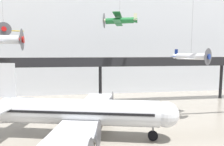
{
  "coord_description": "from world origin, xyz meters",
  "views": [
    {
      "loc": [
        -3.96,
        -15.22,
        11.41
      ],
      "look_at": [
        0.04,
        11.67,
        8.64
      ],
      "focal_mm": 32.0,
      "sensor_mm": 36.0,
      "label": 1
    }
  ],
  "objects": [
    {
      "name": "suspended_plane_green_biplane",
      "position": [
        3.86,
        26.48,
        18.09
      ],
      "size": [
        7.44,
        8.9,
        7.05
      ],
      "rotation": [
        0.0,
        0.0,
        2.88
      ],
      "color": "#1E6B33"
    },
    {
      "name": "suspended_plane_yellow_lowwing",
      "position": [
        -19.21,
        27.39,
        16.04
      ],
      "size": [
        7.16,
        6.16,
        9.01
      ],
      "rotation": [
        0.0,
        0.0,
        5.08
      ],
      "color": "yellow"
    },
    {
      "name": "airliner_silver_main",
      "position": [
        -4.59,
        11.11,
        3.51
      ],
      "size": [
        26.33,
        30.47,
        10.02
      ],
      "rotation": [
        0.0,
        0.0,
        -0.24
      ],
      "color": "silver",
      "rests_on": "ground"
    },
    {
      "name": "suspended_plane_white_twin",
      "position": [
        14.26,
        16.3,
        10.76
      ],
      "size": [
        7.02,
        6.43,
        13.8
      ],
      "rotation": [
        0.0,
        0.0,
        5.3
      ],
      "color": "silver"
    },
    {
      "name": "mezzanine_walkway",
      "position": [
        0.0,
        28.61,
        8.75
      ],
      "size": [
        110.0,
        3.2,
        10.43
      ],
      "color": "black",
      "rests_on": "ground"
    },
    {
      "name": "hangar_back_wall",
      "position": [
        0.0,
        40.85,
        14.84
      ],
      "size": [
        140.0,
        3.0,
        29.68
      ],
      "color": "silver",
      "rests_on": "ground"
    }
  ]
}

